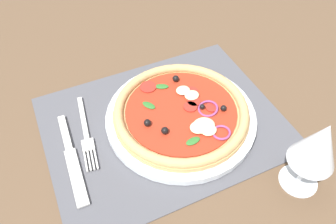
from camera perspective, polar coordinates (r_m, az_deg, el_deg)
The scene contains 7 objects.
ground_plane at distance 64.45cm, azimuth -0.81°, elevation -2.68°, with size 190.00×140.00×2.40cm, color brown.
placemat at distance 63.36cm, azimuth -0.83°, elevation -1.89°, with size 44.61×34.46×0.40cm, color #4C4C51.
plate at distance 63.10cm, azimuth 2.24°, elevation -0.88°, with size 28.83×28.83×1.48cm, color white.
pizza at distance 61.70cm, azimuth 2.39°, elevation 0.18°, with size 25.83×25.83×2.63cm.
fork at distance 62.83cm, azimuth -14.09°, elevation -3.94°, with size 3.80×18.05×0.44cm.
knife at distance 60.41cm, azimuth -16.51°, elevation -7.71°, with size 2.49×20.05×0.62cm.
wine_glass at distance 52.58cm, azimuth 24.78°, elevation -5.43°, with size 7.20×7.20×14.90cm.
Camera 1 is at (16.01, 37.04, 49.05)cm, focal length 34.88 mm.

